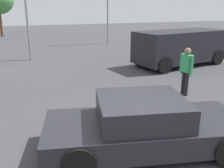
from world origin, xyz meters
The scene contains 4 objects.
ground_plane centered at (0.00, 0.00, 0.00)m, with size 80.00×80.00×0.00m, color #424244.
sedan_foreground centered at (0.34, 0.30, 0.55)m, with size 4.58×2.68×1.18m.
suv_dark centered at (5.97, 6.89, 1.00)m, with size 5.18×2.84×1.81m.
pedestrian centered at (3.33, 2.87, 0.99)m, with size 0.25×0.57×1.67m.
Camera 1 is at (-2.06, -3.97, 3.00)m, focal length 39.91 mm.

